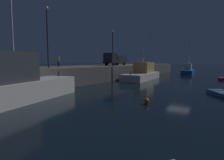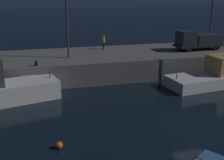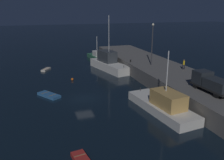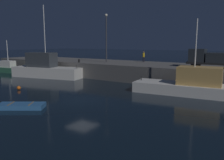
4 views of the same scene
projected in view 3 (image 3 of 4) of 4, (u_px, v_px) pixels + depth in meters
The scene contains 13 objects.
ground_plane at pixel (84, 99), 34.34m from camera, with size 320.00×320.00×0.00m, color black.
pier_quay at pixel (177, 81), 38.64m from camera, with size 62.57×9.12×2.32m.
fishing_trawler_red at pixel (109, 63), 49.94m from camera, with size 11.87×5.74×11.10m.
fishing_boat_white at pixel (163, 105), 29.53m from camera, with size 11.30×4.60×7.80m.
fishing_trawler_green at pixel (96, 56), 60.34m from camera, with size 7.85×3.01×5.86m.
rowboat_white_mid at pixel (49, 95), 35.19m from camera, with size 3.96×3.30×0.42m.
dinghy_red_small at pixel (46, 69), 49.85m from camera, with size 2.78×2.20×0.38m.
mooring_buoy_near at pixel (72, 79), 42.85m from camera, with size 0.45×0.45×0.45m, color orange.
lamp_post_west at pixel (152, 41), 43.19m from camera, with size 0.44×0.44×7.56m.
utility_truck at pixel (211, 83), 29.97m from camera, with size 5.95×2.16×2.33m.
dockworker at pixel (184, 64), 41.01m from camera, with size 0.35×0.46×1.72m.
bollard_west at pixel (109, 50), 57.98m from camera, with size 0.28×0.28×0.53m, color black.
bollard_central at pixel (131, 61), 46.65m from camera, with size 0.28×0.28×0.50m, color black.
Camera 3 is at (31.71, -6.31, 12.54)m, focal length 38.35 mm.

